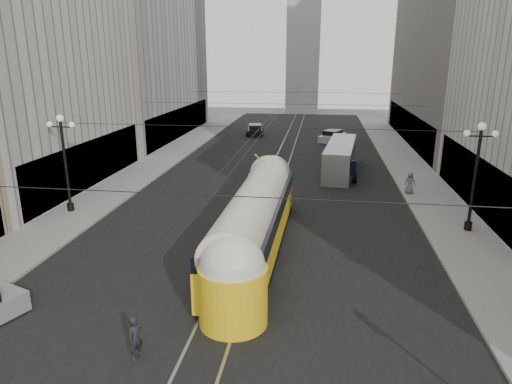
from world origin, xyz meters
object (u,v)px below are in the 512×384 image
(streetcar, at_px, (255,218))
(pedestrian_sidewalk_right, at_px, (410,183))
(city_bus, at_px, (340,157))
(pedestrian_crossing_a, at_px, (136,338))

(streetcar, distance_m, pedestrian_sidewalk_right, 15.35)
(streetcar, bearing_deg, city_bus, 74.24)
(city_bus, distance_m, pedestrian_sidewalk_right, 8.11)
(streetcar, height_order, city_bus, streetcar)
(streetcar, distance_m, city_bus, 18.70)
(streetcar, bearing_deg, pedestrian_crossing_a, -105.68)
(pedestrian_crossing_a, relative_size, pedestrian_sidewalk_right, 0.96)
(pedestrian_sidewalk_right, bearing_deg, pedestrian_crossing_a, 80.72)
(pedestrian_sidewalk_right, bearing_deg, city_bus, -30.70)
(city_bus, distance_m, pedestrian_crossing_a, 28.83)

